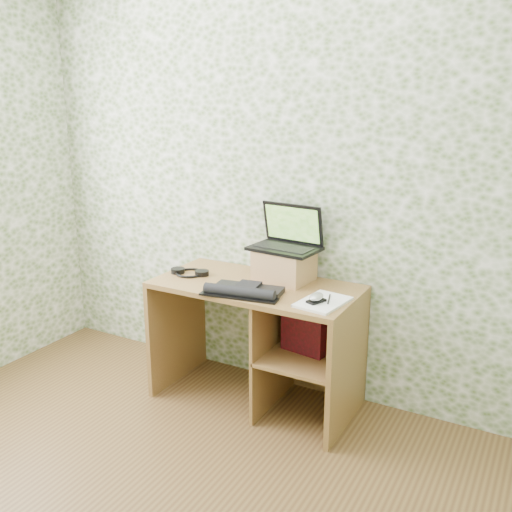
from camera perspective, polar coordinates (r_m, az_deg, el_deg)
The scene contains 10 objects.
wall_back at distance 3.47m, azimuth 2.49°, elevation 7.28°, with size 3.50×3.50×0.00m, color silver.
desk at distance 3.42m, azimuth 1.39°, elevation -7.16°, with size 1.20×0.60×0.75m.
riser at distance 3.38m, azimuth 2.84°, elevation -0.93°, with size 0.31×0.26×0.19m, color #A26C48.
laptop at distance 3.37m, azimuth 3.19°, elevation 1.77°, with size 0.41×0.31×0.26m.
keyboard at distance 3.16m, azimuth -1.18°, elevation -3.48°, with size 0.45×0.28×0.06m.
headphones at distance 3.53m, azimuth -6.63°, elevation -1.64°, with size 0.24×0.21×0.03m.
notepad at distance 3.05m, azimuth 6.70°, elevation -4.60°, with size 0.21×0.30×0.01m, color white.
mouse at distance 3.02m, azimuth 6.05°, elevation -4.28°, with size 0.07×0.11×0.04m, color silver.
pen at distance 3.07m, azimuth 7.31°, elevation -4.29°, with size 0.01×0.01×0.14m, color black.
red_box at distance 3.27m, azimuth 4.85°, elevation -7.01°, with size 0.26×0.08×0.32m, color maroon.
Camera 1 is at (1.52, -1.32, 1.82)m, focal length 40.00 mm.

